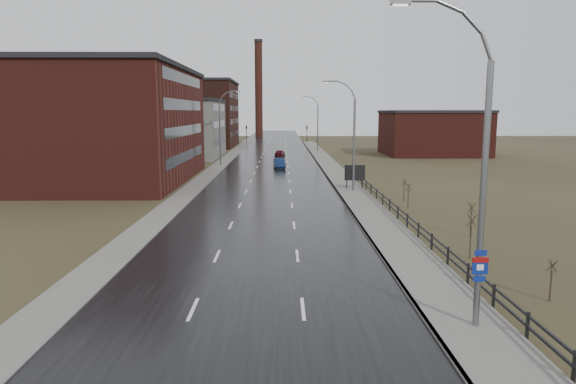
{
  "coord_description": "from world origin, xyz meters",
  "views": [
    {
      "loc": [
        1.44,
        -16.44,
        8.22
      ],
      "look_at": [
        1.82,
        16.84,
        3.0
      ],
      "focal_mm": 32.0,
      "sensor_mm": 36.0,
      "label": 1
    }
  ],
  "objects_px": {
    "streetlight_main": "(476,172)",
    "car_near": "(279,164)",
    "car_far": "(280,153)",
    "billboard": "(355,173)"
  },
  "relations": [
    {
      "from": "billboard",
      "to": "car_far",
      "type": "xyz_separation_m",
      "value": [
        -8.09,
        40.19,
        -1.12
      ]
    },
    {
      "from": "streetlight_main",
      "to": "billboard",
      "type": "bearing_deg",
      "value": 88.98
    },
    {
      "from": "streetlight_main",
      "to": "car_near",
      "type": "xyz_separation_m",
      "value": [
        -7.46,
        55.84,
        -5.34
      ]
    },
    {
      "from": "streetlight_main",
      "to": "car_far",
      "type": "height_order",
      "value": "streetlight_main"
    },
    {
      "from": "car_near",
      "to": "car_far",
      "type": "xyz_separation_m",
      "value": [
        -0.0,
        19.52,
        -0.06
      ]
    },
    {
      "from": "streetlight_main",
      "to": "car_near",
      "type": "relative_size",
      "value": 2.78
    },
    {
      "from": "car_near",
      "to": "car_far",
      "type": "relative_size",
      "value": 1.12
    },
    {
      "from": "streetlight_main",
      "to": "billboard",
      "type": "distance_m",
      "value": 35.43
    },
    {
      "from": "car_far",
      "to": "car_near",
      "type": "bearing_deg",
      "value": 97.63
    },
    {
      "from": "car_far",
      "to": "billboard",
      "type": "bearing_deg",
      "value": 109.01
    }
  ]
}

